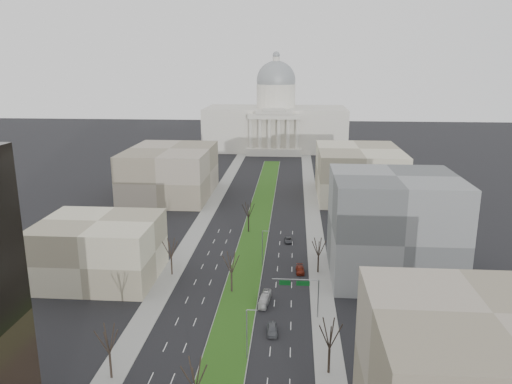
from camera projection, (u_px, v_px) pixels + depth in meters
The scene contains 24 objects.
ground at pixel (255, 232), 147.25m from camera, with size 600.00×600.00×0.00m, color black.
median at pixel (255, 233), 146.25m from camera, with size 8.00×222.03×0.20m.
sidewalk_left at pixel (178, 263), 124.40m from camera, with size 5.00×330.00×0.15m, color gray.
sidewalk_right at pixel (319, 267), 121.79m from camera, with size 5.00×330.00×0.15m, color gray.
capitol at pixel (276, 121), 287.58m from camera, with size 80.00×46.00×55.00m.
building_beige_left at pixel (100, 250), 114.18m from camera, with size 26.00×22.00×14.00m, color tan.
building_grey_right at pixel (393, 227), 114.68m from camera, with size 28.00×26.00×24.00m, color #5B5E60.
building_far_left at pixel (170, 172), 186.23m from camera, with size 30.00×40.00×18.00m, color gray.
building_far_right at pixel (358, 172), 185.83m from camera, with size 30.00×40.00×18.00m, color tan.
tree_left_mid at pixel (108, 339), 77.28m from camera, with size 5.40×5.40×9.72m.
tree_left_far at pixel (171, 248), 115.93m from camera, with size 5.28×5.28×9.50m.
tree_right_mid at pixel (330, 333), 78.53m from camera, with size 5.52×5.52×9.94m.
tree_right_far at pixel (319, 247), 117.30m from camera, with size 5.04×5.04×9.07m.
tree_median_a at pixel (195, 374), 68.42m from camera, with size 5.40×5.40×9.72m.
tree_median_b at pixel (231, 262), 107.03m from camera, with size 5.40×5.40×9.72m.
tree_median_c at pixel (248, 210), 145.65m from camera, with size 5.40×5.40×9.72m.
streetlamp_median_b at pixel (247, 333), 83.02m from camera, with size 1.90×0.20×9.16m.
streetlamp_median_c at pixel (263, 248), 121.63m from camera, with size 1.90×0.20×9.16m.
mast_arm_signs at pixel (304, 289), 96.47m from camera, with size 9.12×0.24×8.09m.
car_grey_near at pixel (272, 329), 91.92m from camera, with size 1.93×4.79×1.63m, color #4F5157.
car_black at pixel (263, 301), 103.01m from camera, with size 1.54×4.40×1.45m, color black.
car_red at pixel (300, 270), 118.81m from camera, with size 1.97×4.84×1.40m, color maroon.
car_grey_far at pixel (288, 240), 139.13m from camera, with size 2.03×4.39×1.22m, color #424449.
box_van at pixel (265, 299), 103.32m from camera, with size 1.66×7.08×1.97m, color silver.
Camera 1 is at (10.98, -19.16, 48.37)m, focal length 35.00 mm.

